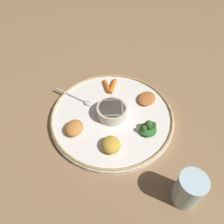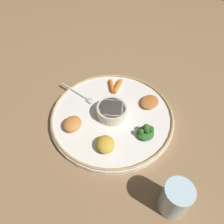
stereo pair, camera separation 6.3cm
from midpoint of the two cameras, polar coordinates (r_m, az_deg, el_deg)
ground_plane at (r=0.76m, az=2.38°, el=-1.72°), size 2.40×2.40×0.00m
platter at (r=0.75m, az=2.40°, el=-1.30°), size 0.43×0.43×0.02m
platter_rim at (r=0.75m, az=2.43°, el=-0.72°), size 0.42×0.42×0.01m
center_bowl at (r=0.73m, az=2.47°, el=0.19°), size 0.10×0.10×0.04m
spoon at (r=0.81m, az=-5.53°, el=4.10°), size 0.05×0.17×0.01m
greens_pile at (r=0.70m, az=11.49°, el=-5.27°), size 0.07×0.07×0.04m
carrot_near_spoon at (r=0.84m, az=3.74°, el=6.86°), size 0.09×0.02×0.02m
carrot_outer at (r=0.84m, az=2.01°, el=7.00°), size 0.07×0.05×0.02m
mound_lentil_yellow at (r=0.66m, az=1.04°, el=-8.64°), size 0.08×0.08×0.03m
mound_chickpea at (r=0.79m, az=12.11°, el=2.51°), size 0.08×0.07×0.02m
mound_squash at (r=0.71m, az=-7.91°, el=-3.22°), size 0.07×0.06×0.03m
drinking_glass at (r=0.60m, az=19.27°, el=-21.19°), size 0.07×0.07×0.11m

